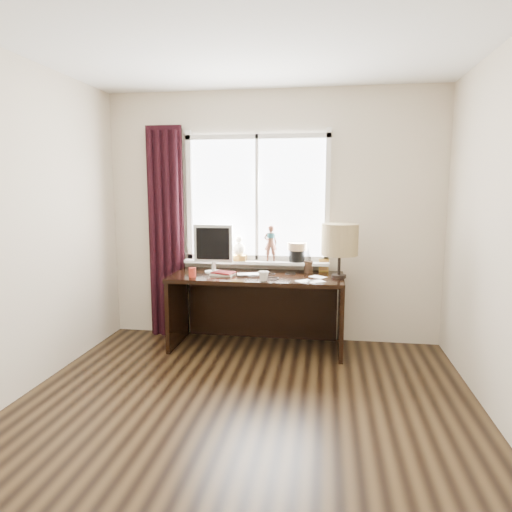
% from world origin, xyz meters
% --- Properties ---
extents(floor, '(3.50, 4.00, 0.00)m').
position_xyz_m(floor, '(0.00, 0.00, 0.00)').
color(floor, '#3C2A16').
rests_on(floor, ground).
extents(ceiling, '(3.50, 4.00, 0.00)m').
position_xyz_m(ceiling, '(0.00, 0.00, 2.60)').
color(ceiling, white).
rests_on(ceiling, wall_back).
extents(wall_back, '(3.50, 0.00, 2.60)m').
position_xyz_m(wall_back, '(0.00, 2.00, 1.30)').
color(wall_back, beige).
rests_on(wall_back, ground).
extents(wall_front, '(3.50, 0.00, 2.60)m').
position_xyz_m(wall_front, '(0.00, -2.00, 1.30)').
color(wall_front, beige).
rests_on(wall_front, ground).
extents(laptop, '(0.34, 0.26, 0.02)m').
position_xyz_m(laptop, '(-0.14, 1.59, 0.76)').
color(laptop, silver).
rests_on(laptop, desk).
extents(mug, '(0.13, 0.13, 0.10)m').
position_xyz_m(mug, '(0.00, 1.36, 0.80)').
color(mug, white).
rests_on(mug, desk).
extents(red_cup, '(0.07, 0.07, 0.09)m').
position_xyz_m(red_cup, '(-0.70, 1.43, 0.80)').
color(red_cup, '#A62B1C').
rests_on(red_cup, desk).
extents(window, '(1.52, 0.20, 1.40)m').
position_xyz_m(window, '(-0.15, 1.95, 1.31)').
color(window, white).
rests_on(window, ground).
extents(curtain, '(0.38, 0.09, 2.25)m').
position_xyz_m(curtain, '(-1.13, 1.91, 1.12)').
color(curtain, black).
rests_on(curtain, floor).
extents(desk, '(1.70, 0.70, 0.75)m').
position_xyz_m(desk, '(-0.10, 1.73, 0.51)').
color(desk, black).
rests_on(desk, floor).
extents(monitor, '(0.40, 0.18, 0.49)m').
position_xyz_m(monitor, '(-0.56, 1.70, 1.03)').
color(monitor, beige).
rests_on(monitor, desk).
extents(notebook_stack, '(0.25, 0.21, 0.03)m').
position_xyz_m(notebook_stack, '(-0.43, 1.59, 0.77)').
color(notebook_stack, beige).
rests_on(notebook_stack, desk).
extents(brush_holder, '(0.09, 0.09, 0.25)m').
position_xyz_m(brush_holder, '(0.40, 1.84, 0.81)').
color(brush_holder, black).
rests_on(brush_holder, desk).
extents(icon_frame, '(0.10, 0.04, 0.13)m').
position_xyz_m(icon_frame, '(0.55, 1.93, 0.81)').
color(icon_frame, gold).
rests_on(icon_frame, desk).
extents(table_lamp, '(0.35, 0.35, 0.52)m').
position_xyz_m(table_lamp, '(0.70, 1.63, 1.11)').
color(table_lamp, black).
rests_on(table_lamp, desk).
extents(loose_papers, '(0.30, 0.40, 0.00)m').
position_xyz_m(loose_papers, '(0.46, 1.48, 0.75)').
color(loose_papers, white).
rests_on(loose_papers, desk).
extents(desk_cables, '(0.32, 0.41, 0.01)m').
position_xyz_m(desk_cables, '(0.11, 1.61, 0.75)').
color(desk_cables, black).
rests_on(desk_cables, desk).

